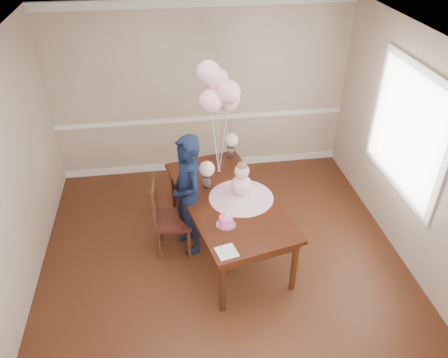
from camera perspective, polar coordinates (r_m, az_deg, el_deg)
floor at (r=5.43m, az=0.28°, el=-12.48°), size 4.50×5.00×0.00m
ceiling at (r=3.94m, az=0.40°, el=15.69°), size 4.50×5.00×0.02m
wall_back at (r=6.74m, az=-2.94°, el=11.37°), size 4.50×0.02×2.70m
wall_left at (r=4.81m, az=-27.23°, el=-2.84°), size 0.02×5.00×2.70m
wall_right at (r=5.32m, az=25.05°, el=1.39°), size 0.02×5.00×2.70m
chair_rail_trim at (r=6.91m, az=-2.82°, el=7.90°), size 4.50×0.02×0.07m
crown_molding at (r=6.35m, az=-3.29°, el=22.06°), size 4.50×0.02×0.12m
baseboard_trim at (r=7.32m, az=-2.64°, el=1.98°), size 4.50×0.02×0.12m
window_frame at (r=5.58m, az=22.87°, el=5.86°), size 0.02×1.66×1.56m
window_blinds at (r=5.57m, az=22.71°, el=5.86°), size 0.01×1.50×1.40m
dining_table_top at (r=5.33m, az=0.49°, el=-2.69°), size 1.47×2.25×0.05m
table_apron at (r=5.38m, az=0.49°, el=-3.36°), size 1.35×2.12×0.10m
table_leg_fl at (r=4.82m, az=-0.17°, el=-13.89°), size 0.09×0.09×0.72m
table_leg_fr at (r=5.10m, az=9.16°, el=-11.09°), size 0.09×0.09×0.72m
table_leg_bl at (r=6.19m, az=-6.53°, el=-1.52°), size 0.09×0.09×0.72m
table_leg_br at (r=6.41m, az=0.95°, el=0.11°), size 0.09×0.09×0.72m
baby_skirt at (r=5.30m, az=2.27°, el=-1.97°), size 0.94×0.94×0.10m
baby_torso at (r=5.22m, az=2.30°, el=-0.77°), size 0.25×0.25×0.25m
baby_head at (r=5.11m, az=2.35°, el=1.04°), size 0.18×0.18×0.18m
baby_hair at (r=5.08m, az=2.36°, el=1.63°), size 0.12×0.12×0.12m
cake_platter at (r=4.92m, az=0.26°, el=-5.96°), size 0.27×0.27×0.01m
birthday_cake at (r=4.88m, az=0.26°, el=-5.46°), size 0.19×0.19×0.10m
cake_flower_a at (r=4.84m, az=0.26°, el=-4.84°), size 0.03×0.03×0.03m
cake_flower_b at (r=4.86m, az=0.51°, el=-4.62°), size 0.03×0.03×0.03m
rose_vase_near at (r=5.46m, az=-2.22°, el=-0.32°), size 0.12×0.12×0.17m
roses_near at (r=5.36m, az=-2.26°, el=1.33°), size 0.20×0.20×0.20m
rose_vase_far at (r=6.08m, az=0.88°, el=3.56°), size 0.12×0.12×0.17m
roses_far at (r=5.99m, az=0.90°, el=5.10°), size 0.20×0.20×0.20m
napkin at (r=4.58m, az=0.35°, el=-9.50°), size 0.25×0.25×0.01m
balloon_weight at (r=5.78m, az=-0.63°, el=0.96°), size 0.05×0.05×0.02m
balloon_a at (r=5.26m, az=-1.78°, el=10.14°), size 0.29×0.29×0.29m
balloon_b at (r=5.24m, az=0.57°, el=11.29°), size 0.29×0.29×0.29m
balloon_c at (r=5.31m, az=-0.91°, el=12.80°), size 0.29×0.29×0.29m
balloon_d at (r=5.26m, az=-2.09°, el=13.77°), size 0.29×0.29×0.29m
balloon_e at (r=5.43m, az=0.54°, el=10.37°), size 0.29×0.29×0.29m
balloon_ribbon_a at (r=5.54m, az=-1.16°, el=4.63°), size 0.09×0.03×0.87m
balloon_ribbon_b at (r=5.52m, az=-0.07°, el=5.16°), size 0.12×0.03×0.97m
balloon_ribbon_c at (r=5.55m, az=-0.76°, el=5.92°), size 0.01×0.10×1.07m
balloon_ribbon_d at (r=5.52m, az=-1.31°, el=6.35°), size 0.11×0.09×1.17m
balloon_ribbon_e at (r=5.63m, az=-0.07°, el=4.83°), size 0.13×0.11×0.80m
dining_chair_seat at (r=5.51m, az=-6.65°, el=-5.35°), size 0.48×0.48×0.05m
chair_leg_fl at (r=5.54m, az=-8.45°, el=-8.58°), size 0.04×0.04×0.44m
chair_leg_fr at (r=5.52m, az=-4.57°, el=-8.43°), size 0.04×0.04×0.44m
chair_leg_bl at (r=5.82m, az=-8.31°, el=-6.12°), size 0.04×0.04×0.44m
chair_leg_br at (r=5.80m, az=-4.64°, el=-5.96°), size 0.04×0.04×0.44m
chair_back_post_l at (r=5.20m, az=-9.17°, el=-4.19°), size 0.04×0.04×0.58m
chair_back_post_r at (r=5.49m, az=-8.98°, el=-1.80°), size 0.04×0.04×0.58m
chair_slat_low at (r=5.42m, az=-8.95°, el=-4.01°), size 0.06×0.41×0.05m
chair_slat_mid at (r=5.32m, az=-9.11°, el=-2.61°), size 0.06×0.41×0.05m
chair_slat_top at (r=5.22m, az=-9.27°, el=-1.15°), size 0.06×0.41×0.05m
woman at (r=5.32m, az=-4.73°, el=-2.22°), size 0.54×0.67×1.61m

